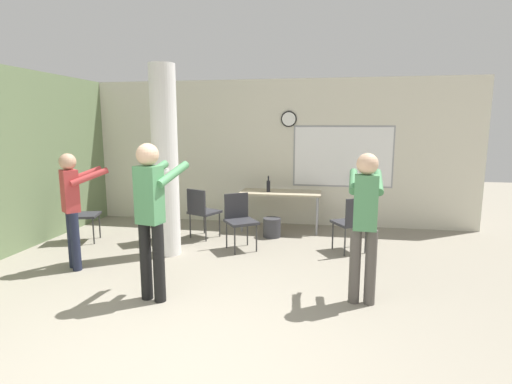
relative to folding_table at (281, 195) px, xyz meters
name	(u,v)px	position (x,y,z in m)	size (l,w,h in m)	color
ground_plane	(169,373)	(-0.37, -4.52, -0.67)	(24.00, 24.00, 0.00)	gray
wall_left_accent	(8,161)	(-3.87, -2.02, 0.73)	(0.12, 7.00, 2.80)	#6B7F56
wall_back	(267,153)	(-0.34, 0.54, 0.73)	(8.00, 0.15, 2.80)	beige
support_pillar	(165,162)	(-1.52, -1.70, 0.73)	(0.38, 0.38, 2.80)	white
folding_table	(281,195)	(0.00, 0.00, 0.00)	(1.48, 0.65, 0.72)	tan
bottle_on_table	(268,186)	(-0.22, -0.06, 0.17)	(0.07, 0.07, 0.30)	black
waste_bin	(272,228)	(-0.09, -0.51, -0.50)	(0.31, 0.31, 0.33)	#38383D
chair_table_left	(202,209)	(-1.26, -0.81, -0.16)	(0.58, 0.58, 0.87)	#2D2D33
chair_mid_room	(352,220)	(1.23, -1.16, -0.16)	(0.60, 0.60, 0.87)	#2D2D33
chair_by_left_wall	(80,212)	(-3.21, -1.34, -0.16)	(0.54, 0.54, 0.87)	#2D2D33
chair_table_front	(239,217)	(-0.50, -1.26, -0.16)	(0.61, 0.61, 0.87)	#2D2D33
chair_near_pillar	(156,212)	(-1.94, -1.15, -0.16)	(0.62, 0.62, 0.87)	#2D2D33
person_watching_back	(73,202)	(-2.50, -2.52, 0.26)	(0.58, 0.62, 1.57)	#1E2338
person_playing_front	(152,210)	(-1.04, -3.25, 0.36)	(0.49, 0.71, 1.75)	black
person_playing_side	(365,216)	(1.24, -2.93, 0.30)	(0.39, 0.66, 1.65)	#514C47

